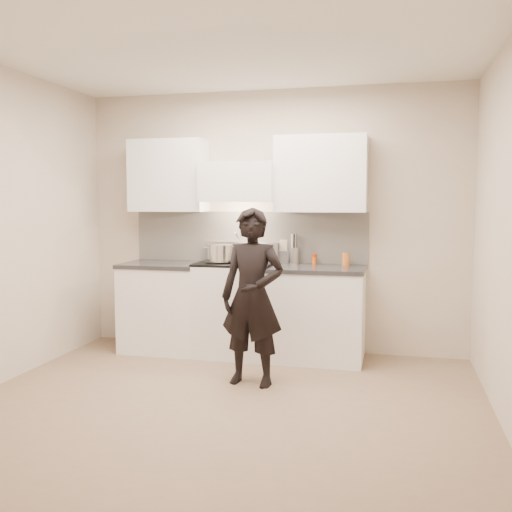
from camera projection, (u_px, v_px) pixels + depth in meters
The scene contains 11 objects.
ground_plane at pixel (224, 404), 4.39m from camera, with size 4.00×4.00×0.00m, color #846C51.
room_shell at pixel (229, 196), 4.61m from camera, with size 4.04×3.54×2.70m.
stove at pixel (236, 308), 5.79m from camera, with size 0.76×0.65×0.96m.
counter_right at pixel (317, 313), 5.60m from camera, with size 0.92×0.67×0.92m.
counter_left at pixel (165, 306), 5.98m from camera, with size 0.82×0.67×0.92m.
wok at pixel (248, 250), 5.83m from camera, with size 0.37×0.46×0.30m.
stock_pot at pixel (222, 253), 5.67m from camera, with size 0.34×0.33×0.17m.
utensil_crock at pixel (294, 254), 5.85m from camera, with size 0.11×0.11×0.30m.
spice_jar at pixel (314, 259), 5.79m from camera, with size 0.05×0.05×0.10m.
oil_glass at pixel (346, 259), 5.64m from camera, with size 0.08×0.08×0.13m.
person at pixel (252, 297), 4.80m from camera, with size 0.55×0.36×1.50m, color black.
Camera 1 is at (1.25, -4.08, 1.55)m, focal length 40.00 mm.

